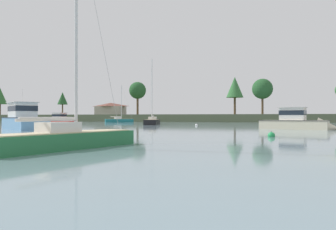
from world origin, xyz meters
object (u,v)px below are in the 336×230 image
Objects in this scene: dinghy_wood at (287,122)px; mooring_buoy_white at (196,125)px; cruiser_skyblue at (22,123)px; sailboat_black at (152,123)px; sailboat_green at (65,143)px; sailboat_teal at (119,121)px; mooring_buoy_green at (271,136)px; cruiser_red at (59,121)px; cruiser_cream at (300,124)px.

mooring_buoy_white is (-15.10, -27.30, -0.08)m from dinghy_wood.
cruiser_skyblue reaches higher than dinghy_wood.
sailboat_green is (11.89, -43.21, -0.03)m from sailboat_black.
mooring_buoy_green is at bearing -54.09° from sailboat_teal.
cruiser_red reaches higher than dinghy_wood.
cruiser_skyblue is at bearing -123.40° from dinghy_wood.
mooring_buoy_green is (27.15, -6.16, -0.65)m from cruiser_skyblue.
cruiser_cream is (42.75, -14.56, 0.08)m from cruiser_red.
mooring_buoy_green is at bearing 52.62° from sailboat_green.
cruiser_red is at bearing 161.20° from cruiser_cream.
sailboat_green reaches higher than cruiser_skyblue.
sailboat_green is at bearing -114.54° from cruiser_cream.
dinghy_wood is (24.70, 21.72, -0.11)m from sailboat_black.
dinghy_wood is at bearing 3.22° from sailboat_teal.
sailboat_black is at bearing -138.68° from dinghy_wood.
cruiser_red is at bearing 173.47° from mooring_buoy_white.
sailboat_black is at bearing -49.81° from sailboat_teal.
sailboat_green is (30.73, -40.89, -0.25)m from cruiser_red.
mooring_buoy_white is (-14.31, 11.30, -0.50)m from cruiser_cream.
dinghy_wood is (41.09, 2.31, -0.07)m from sailboat_teal.
cruiser_red is at bearing 143.31° from mooring_buoy_green.
dinghy_wood is (31.20, 47.31, -0.58)m from cruiser_skyblue.
dinghy_wood reaches higher than mooring_buoy_green.
cruiser_cream is 54.23m from sailboat_teal.
sailboat_black reaches higher than sailboat_teal.
sailboat_green reaches higher than mooring_buoy_green.
cruiser_red is 15.27× the size of mooring_buoy_white.
sailboat_teal is 25.41m from sailboat_black.
cruiser_red is 45.16m from cruiser_cream.
cruiser_cream is 31.63m from cruiser_skyblue.
sailboat_green is 23.00× the size of mooring_buoy_white.
mooring_buoy_white is (9.60, -5.58, -0.19)m from sailboat_black.
cruiser_cream is at bearing -35.22° from sailboat_black.
mooring_buoy_white is (26.00, -24.99, -0.15)m from sailboat_teal.
cruiser_cream is at bearing -38.29° from mooring_buoy_white.
sailboat_black is 11.11m from mooring_buoy_white.
cruiser_red is 1.87× the size of dinghy_wood.
sailboat_black is at bearing 144.78° from cruiser_cream.
sailboat_green is at bearing -86.53° from mooring_buoy_white.
sailboat_teal reaches higher than mooring_buoy_white.
cruiser_red is 51.15m from sailboat_green.
cruiser_skyblue is at bearing -164.02° from cruiser_cream.
sailboat_teal is 0.81× the size of sailboat_black.
mooring_buoy_white is at bearing -118.94° from dinghy_wood.
cruiser_red is 49.74m from dinghy_wood.
sailboat_black is at bearing 123.04° from mooring_buoy_green.
cruiser_cream is 29.27m from sailboat_black.
dinghy_wood is at bearing 78.84° from sailboat_green.
mooring_buoy_white is 0.89× the size of mooring_buoy_green.
dinghy_wood is 8.19× the size of mooring_buoy_white.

